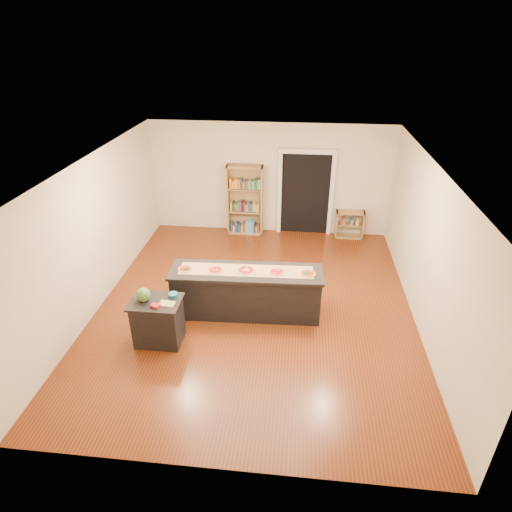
# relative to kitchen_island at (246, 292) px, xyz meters

# --- Properties ---
(room) EXTENTS (6.00, 7.00, 2.80)m
(room) POSITION_rel_kitchen_island_xyz_m (0.13, 0.23, 0.94)
(room) COLOR beige
(room) RESTS_ON ground
(doorway) EXTENTS (1.40, 0.09, 2.21)m
(doorway) POSITION_rel_kitchen_island_xyz_m (1.03, 3.69, 0.74)
(doorway) COLOR black
(doorway) RESTS_ON room
(kitchen_island) EXTENTS (2.78, 0.75, 0.92)m
(kitchen_island) POSITION_rel_kitchen_island_xyz_m (0.00, 0.00, 0.00)
(kitchen_island) COLOR black
(kitchen_island) RESTS_ON ground
(side_counter) EXTENTS (0.84, 0.61, 0.83)m
(side_counter) POSITION_rel_kitchen_island_xyz_m (-1.38, -0.98, -0.04)
(side_counter) COLOR black
(side_counter) RESTS_ON ground
(bookshelf) EXTENTS (0.90, 0.32, 1.80)m
(bookshelf) POSITION_rel_kitchen_island_xyz_m (-0.48, 3.52, 0.44)
(bookshelf) COLOR #A27E4E
(bookshelf) RESTS_ON ground
(low_shelf) EXTENTS (0.71, 0.30, 0.71)m
(low_shelf) POSITION_rel_kitchen_island_xyz_m (2.19, 3.53, -0.11)
(low_shelf) COLOR #A27E4E
(low_shelf) RESTS_ON ground
(waste_bin) EXTENTS (0.25, 0.25, 0.37)m
(waste_bin) POSITION_rel_kitchen_island_xyz_m (-0.35, 3.47, -0.28)
(waste_bin) COLOR teal
(waste_bin) RESTS_ON ground
(kraft_paper) EXTENTS (2.43, 0.53, 0.00)m
(kraft_paper) POSITION_rel_kitchen_island_xyz_m (-0.00, 0.02, 0.46)
(kraft_paper) COLOR tan
(kraft_paper) RESTS_ON kitchen_island
(watermelon) EXTENTS (0.23, 0.23, 0.23)m
(watermelon) POSITION_rel_kitchen_island_xyz_m (-1.57, -0.98, 0.48)
(watermelon) COLOR #144214
(watermelon) RESTS_ON side_counter
(cutting_board) EXTENTS (0.27, 0.19, 0.02)m
(cutting_board) POSITION_rel_kitchen_island_xyz_m (-1.17, -1.04, 0.38)
(cutting_board) COLOR tan
(cutting_board) RESTS_ON side_counter
(package_red) EXTENTS (0.17, 0.15, 0.05)m
(package_red) POSITION_rel_kitchen_island_xyz_m (-1.33, -1.14, 0.39)
(package_red) COLOR maroon
(package_red) RESTS_ON side_counter
(package_teal) EXTENTS (0.16, 0.16, 0.06)m
(package_teal) POSITION_rel_kitchen_island_xyz_m (-1.12, -0.81, 0.40)
(package_teal) COLOR #195966
(package_teal) RESTS_ON side_counter
(pizza_a) EXTENTS (0.26, 0.26, 0.02)m
(pizza_a) POSITION_rel_kitchen_island_xyz_m (-1.11, -0.06, 0.47)
(pizza_a) COLOR #B99547
(pizza_a) RESTS_ON kitchen_island
(pizza_b) EXTENTS (0.29, 0.29, 0.02)m
(pizza_b) POSITION_rel_kitchen_island_xyz_m (-0.55, -0.06, 0.47)
(pizza_b) COLOR #B99547
(pizza_b) RESTS_ON kitchen_island
(pizza_c) EXTENTS (0.32, 0.32, 0.02)m
(pizza_c) POSITION_rel_kitchen_island_xyz_m (-0.00, 0.00, 0.47)
(pizza_c) COLOR #B99547
(pizza_c) RESTS_ON kitchen_island
(pizza_d) EXTENTS (0.28, 0.28, 0.02)m
(pizza_d) POSITION_rel_kitchen_island_xyz_m (0.56, 0.00, 0.47)
(pizza_d) COLOR #B99547
(pizza_d) RESTS_ON kitchen_island
(pizza_e) EXTENTS (0.28, 0.28, 0.02)m
(pizza_e) POSITION_rel_kitchen_island_xyz_m (1.11, 0.01, 0.47)
(pizza_e) COLOR #B99547
(pizza_e) RESTS_ON kitchen_island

